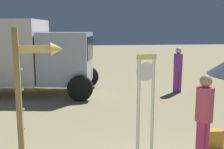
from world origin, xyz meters
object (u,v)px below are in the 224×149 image
(backpack, at_px, (214,138))
(person_distant, at_px, (178,68))
(person_near_clock, at_px, (204,114))
(arrow_sign, at_px, (32,76))
(standing_clock, at_px, (146,93))

(backpack, distance_m, person_distant, 5.14)
(person_near_clock, relative_size, person_distant, 0.94)
(arrow_sign, xyz_separation_m, person_distant, (4.81, 4.98, -0.63))
(standing_clock, bearing_deg, backpack, -1.19)
(backpack, bearing_deg, person_distant, 77.40)
(standing_clock, height_order, person_distant, standing_clock)
(person_distant, bearing_deg, backpack, -102.60)
(arrow_sign, distance_m, person_distant, 6.95)
(standing_clock, relative_size, backpack, 5.18)
(arrow_sign, relative_size, person_near_clock, 1.50)
(person_near_clock, height_order, backpack, person_near_clock)
(standing_clock, relative_size, person_distant, 1.12)
(standing_clock, height_order, arrow_sign, arrow_sign)
(standing_clock, bearing_deg, person_distant, 61.88)
(standing_clock, distance_m, backpack, 1.84)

